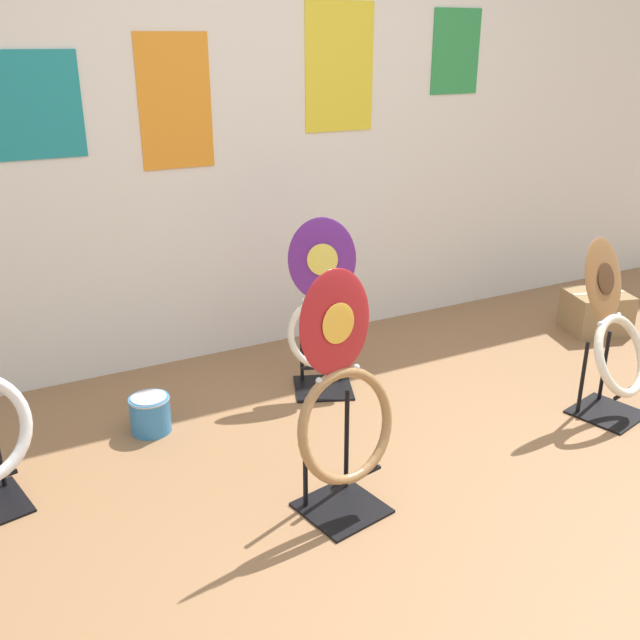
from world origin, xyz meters
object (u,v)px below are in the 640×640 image
at_px(toilet_seat_display_crimson_swirl, 343,406).
at_px(toilet_seat_display_purple_note, 323,308).
at_px(storage_box, 596,312).
at_px(toilet_seat_display_woodgrain, 615,342).
at_px(paint_can, 150,413).

height_order(toilet_seat_display_crimson_swirl, toilet_seat_display_purple_note, toilet_seat_display_crimson_swirl).
bearing_deg(toilet_seat_display_crimson_swirl, storage_box, 20.39).
bearing_deg(toilet_seat_display_woodgrain, storage_box, 45.01).
bearing_deg(toilet_seat_display_crimson_swirl, toilet_seat_display_purple_note, 66.08).
relative_size(toilet_seat_display_purple_note, paint_can, 4.73).
xyz_separation_m(toilet_seat_display_crimson_swirl, toilet_seat_display_purple_note, (0.40, 0.90, -0.01)).
xyz_separation_m(toilet_seat_display_woodgrain, toilet_seat_display_purple_note, (-1.03, 0.83, 0.06)).
bearing_deg(paint_can, storage_box, -1.63).
xyz_separation_m(toilet_seat_display_woodgrain, paint_can, (-1.90, 0.81, -0.27)).
relative_size(toilet_seat_display_woodgrain, storage_box, 2.03).
bearing_deg(toilet_seat_display_purple_note, toilet_seat_display_crimson_swirl, -113.92).
distance_m(toilet_seat_display_crimson_swirl, storage_box, 2.34).
bearing_deg(toilet_seat_display_woodgrain, paint_can, 156.85).
height_order(toilet_seat_display_crimson_swirl, paint_can, toilet_seat_display_crimson_swirl).
height_order(toilet_seat_display_woodgrain, storage_box, toilet_seat_display_woodgrain).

